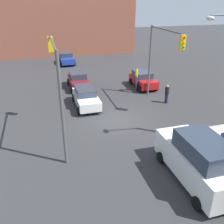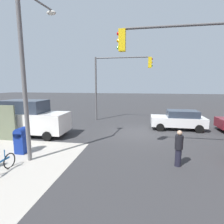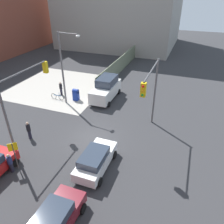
% 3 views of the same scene
% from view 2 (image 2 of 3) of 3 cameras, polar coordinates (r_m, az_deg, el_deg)
% --- Properties ---
extents(ground_plane, '(120.00, 120.00, 0.00)m').
position_cam_2_polar(ground_plane, '(13.80, 8.35, -6.92)').
color(ground_plane, '#333335').
extents(traffic_signal_nw_corner, '(5.60, 0.36, 6.50)m').
position_cam_2_polar(traffic_signal_nw_corner, '(9.05, 23.78, 13.78)').
color(traffic_signal_nw_corner, '#59595B').
rests_on(traffic_signal_nw_corner, ground).
extents(traffic_signal_se_corner, '(5.78, 0.36, 6.50)m').
position_cam_2_polar(traffic_signal_se_corner, '(17.97, 1.66, 11.85)').
color(traffic_signal_se_corner, '#59595B').
rests_on(traffic_signal_se_corner, ground).
extents(street_lamp_corner, '(0.68, 2.66, 8.00)m').
position_cam_2_polar(street_lamp_corner, '(9.58, -25.59, 13.74)').
color(street_lamp_corner, slate).
rests_on(street_lamp_corner, ground).
extents(mailbox_blue, '(0.56, 0.64, 1.43)m').
position_cam_2_polar(mailbox_blue, '(10.93, -27.37, -7.98)').
color(mailbox_blue, navy).
rests_on(mailbox_blue, ground).
extents(hatchback_white, '(4.35, 2.02, 1.62)m').
position_cam_2_polar(hatchback_white, '(15.71, 20.94, -2.29)').
color(hatchback_white, white).
rests_on(hatchback_white, ground).
extents(van_white_delivery, '(5.40, 2.32, 2.62)m').
position_cam_2_polar(van_white_delivery, '(14.31, -25.24, -1.86)').
color(van_white_delivery, white).
rests_on(van_white_delivery, ground).
extents(pedestrian_waiting, '(0.36, 0.36, 1.71)m').
position_cam_2_polar(pedestrian_waiting, '(8.74, 20.95, -10.85)').
color(pedestrian_waiting, black).
rests_on(pedestrian_waiting, ground).
extents(bicycle_leaning_on_fence, '(0.05, 1.75, 0.97)m').
position_cam_2_polar(bicycle_leaning_on_fence, '(9.13, -32.62, -14.51)').
color(bicycle_leaning_on_fence, black).
rests_on(bicycle_leaning_on_fence, ground).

